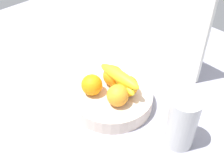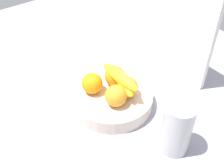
% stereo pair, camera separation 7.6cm
% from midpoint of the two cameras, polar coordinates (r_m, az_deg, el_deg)
% --- Properties ---
extents(ground_plane, '(1.80, 1.40, 0.03)m').
position_cam_midpoint_polar(ground_plane, '(1.02, 1.94, -2.90)').
color(ground_plane, gray).
extents(fruit_bowl, '(0.28, 0.28, 0.05)m').
position_cam_midpoint_polar(fruit_bowl, '(0.96, 2.26, -3.02)').
color(fruit_bowl, beige).
rests_on(fruit_bowl, ground_plane).
extents(orange_front_left, '(0.07, 0.07, 0.07)m').
position_cam_midpoint_polar(orange_front_left, '(0.93, -1.71, 0.03)').
color(orange_front_left, orange).
rests_on(orange_front_left, fruit_bowl).
extents(orange_front_right, '(0.07, 0.07, 0.07)m').
position_cam_midpoint_polar(orange_front_right, '(0.89, 3.25, -2.49)').
color(orange_front_right, orange).
rests_on(orange_front_right, fruit_bowl).
extents(orange_center, '(0.07, 0.07, 0.07)m').
position_cam_midpoint_polar(orange_center, '(0.92, 5.48, -0.74)').
color(orange_center, orange).
rests_on(orange_center, fruit_bowl).
extents(orange_back_left, '(0.07, 0.07, 0.07)m').
position_cam_midpoint_polar(orange_back_left, '(0.96, 2.81, 1.56)').
color(orange_back_left, orange).
rests_on(orange_back_left, fruit_bowl).
extents(banana_bunch, '(0.18, 0.14, 0.08)m').
position_cam_midpoint_polar(banana_bunch, '(0.93, 4.13, 0.60)').
color(banana_bunch, yellow).
rests_on(banana_bunch, fruit_bowl).
extents(cutting_board, '(0.28, 0.02, 0.36)m').
position_cam_midpoint_polar(cutting_board, '(1.06, 15.78, 10.36)').
color(cutting_board, white).
rests_on(cutting_board, ground_plane).
extents(thermos_tumbler, '(0.09, 0.09, 0.17)m').
position_cam_midpoint_polar(thermos_tumbler, '(0.82, 15.56, -8.64)').
color(thermos_tumbler, beige).
rests_on(thermos_tumbler, ground_plane).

